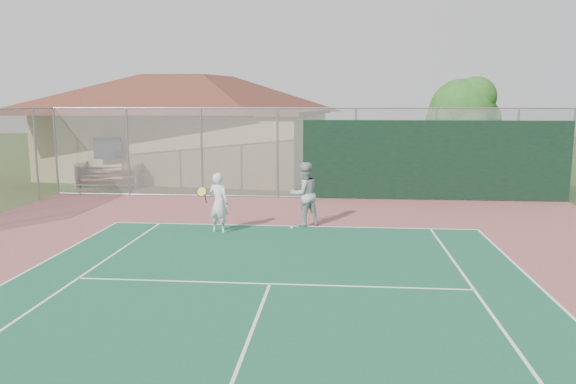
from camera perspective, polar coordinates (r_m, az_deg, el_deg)
The scene contains 6 objects.
back_fence at distance 21.73m, azimuth 7.11°, elevation 3.62°, with size 20.08×0.11×3.53m.
clubhouse at distance 29.33m, azimuth -9.94°, elevation 7.69°, with size 15.00×10.99×6.02m.
bleachers at distance 26.34m, azimuth -17.43°, elevation 1.81°, with size 2.91×1.78×1.06m.
tree at distance 27.02m, azimuth 17.39°, elevation 7.61°, with size 3.49×3.31×4.87m.
player_white_front at distance 16.15m, azimuth -7.09°, elevation -1.13°, with size 0.96×0.76×1.73m.
player_grey_back at distance 16.93m, azimuth 1.66°, elevation -0.27°, with size 1.18×1.12×1.93m.
Camera 1 is at (1.38, -4.64, 3.73)m, focal length 35.00 mm.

